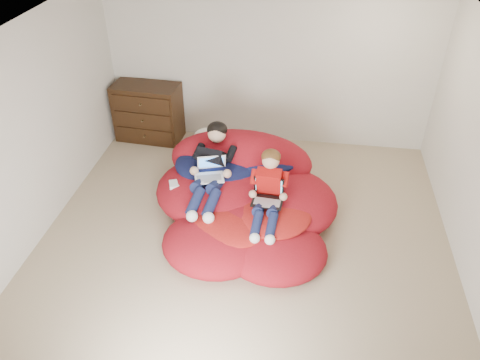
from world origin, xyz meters
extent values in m
cube|color=tan|center=(0.00, 0.00, -0.12)|extent=(5.10, 5.10, 0.25)
cube|color=beige|center=(0.00, 2.51, 1.25)|extent=(5.10, 0.02, 2.50)
cube|color=beige|center=(0.00, -2.51, 1.25)|extent=(5.10, 0.02, 2.50)
cube|color=beige|center=(-2.51, 0.00, 1.25)|extent=(0.02, 5.10, 2.50)
cube|color=silver|center=(0.00, 0.00, 2.51)|extent=(5.10, 5.10, 0.02)
cube|color=black|center=(-1.90, 2.23, 0.47)|extent=(1.08, 0.59, 0.94)
cube|color=black|center=(-1.90, 1.96, 0.19)|extent=(0.93, 0.09, 0.22)
cylinder|color=#4C3F26|center=(-1.90, 1.94, 0.19)|extent=(0.03, 0.06, 0.03)
cube|color=black|center=(-1.90, 1.96, 0.47)|extent=(0.93, 0.09, 0.22)
cylinder|color=#4C3F26|center=(-1.90, 1.94, 0.47)|extent=(0.03, 0.06, 0.03)
cube|color=black|center=(-1.90, 1.96, 0.75)|extent=(0.93, 0.09, 0.22)
cylinder|color=#4C3F26|center=(-1.90, 1.94, 0.75)|extent=(0.03, 0.06, 0.03)
ellipsoid|color=#A3121D|center=(-0.42, 0.65, 0.22)|extent=(1.72, 1.54, 0.62)
ellipsoid|color=#A3121D|center=(0.39, 0.55, 0.20)|extent=(1.50, 1.45, 0.54)
ellipsoid|color=#A3121D|center=(0.03, 0.11, 0.18)|extent=(1.40, 1.12, 0.45)
ellipsoid|color=#A3121D|center=(-0.31, -0.27, 0.14)|extent=(1.29, 1.18, 0.43)
ellipsoid|color=#A3121D|center=(0.40, -0.28, 0.13)|extent=(1.23, 1.12, 0.40)
ellipsoid|color=#A3121D|center=(-0.22, 1.13, 0.40)|extent=(1.98, 0.88, 0.88)
ellipsoid|color=#121842|center=(-0.51, 0.86, 0.48)|extent=(1.12, 0.92, 0.29)
ellipsoid|color=#121842|center=(0.08, 1.04, 0.52)|extent=(1.01, 0.71, 0.24)
ellipsoid|color=#B21C19|center=(0.32, 0.14, 0.34)|extent=(0.97, 0.97, 0.18)
ellipsoid|color=#B21C19|center=(-0.12, -0.06, 0.30)|extent=(1.01, 0.91, 0.18)
ellipsoid|color=beige|center=(-0.70, 1.32, 0.62)|extent=(0.45, 0.29, 0.29)
cube|color=black|center=(-0.51, 0.76, 0.65)|extent=(0.44, 0.56, 0.46)
sphere|color=tan|center=(-0.51, 0.96, 0.91)|extent=(0.24, 0.24, 0.24)
ellipsoid|color=black|center=(-0.51, 0.99, 0.96)|extent=(0.27, 0.25, 0.21)
cylinder|color=#141B3E|center=(-0.61, 0.39, 0.51)|extent=(0.23, 0.41, 0.22)
cylinder|color=#141B3E|center=(-0.61, 0.04, 0.48)|extent=(0.20, 0.40, 0.25)
sphere|color=white|center=(-0.61, -0.15, 0.41)|extent=(0.14, 0.14, 0.14)
cylinder|color=#141B3E|center=(-0.41, 0.39, 0.51)|extent=(0.23, 0.41, 0.22)
cylinder|color=#141B3E|center=(-0.41, 0.04, 0.48)|extent=(0.20, 0.40, 0.25)
sphere|color=white|center=(-0.41, -0.15, 0.41)|extent=(0.14, 0.14, 0.14)
cube|color=#B3120F|center=(0.25, 0.33, 0.63)|extent=(0.32, 0.29, 0.47)
sphere|color=tan|center=(0.25, 0.39, 0.93)|extent=(0.21, 0.21, 0.21)
ellipsoid|color=#4D3014|center=(0.25, 0.42, 0.97)|extent=(0.23, 0.22, 0.18)
cylinder|color=#141B3E|center=(0.17, 0.11, 0.45)|extent=(0.16, 0.35, 0.19)
cylinder|color=#141B3E|center=(0.17, -0.19, 0.42)|extent=(0.14, 0.33, 0.22)
sphere|color=white|center=(0.17, -0.36, 0.36)|extent=(0.12, 0.12, 0.12)
cylinder|color=#141B3E|center=(0.34, 0.11, 0.45)|extent=(0.16, 0.35, 0.19)
cylinder|color=#141B3E|center=(0.34, -0.19, 0.42)|extent=(0.14, 0.33, 0.22)
sphere|color=white|center=(0.34, -0.36, 0.36)|extent=(0.12, 0.12, 0.12)
cube|color=white|center=(-0.51, 0.40, 0.59)|extent=(0.42, 0.34, 0.01)
cube|color=gray|center=(-0.51, 0.39, 0.60)|extent=(0.33, 0.22, 0.00)
cube|color=white|center=(-0.51, 0.58, 0.71)|extent=(0.37, 0.20, 0.24)
cube|color=#4285E2|center=(-0.51, 0.57, 0.71)|extent=(0.32, 0.17, 0.19)
cube|color=black|center=(0.25, 0.12, 0.51)|extent=(0.38, 0.28, 0.01)
cube|color=gray|center=(0.25, 0.11, 0.52)|extent=(0.32, 0.16, 0.00)
cube|color=black|center=(0.25, 0.27, 0.65)|extent=(0.37, 0.08, 0.25)
cube|color=#4B9AAF|center=(0.25, 0.26, 0.65)|extent=(0.32, 0.06, 0.21)
cube|color=white|center=(-0.96, 0.42, 0.42)|extent=(0.20, 0.20, 0.06)
camera|label=1|loc=(0.59, -4.27, 3.96)|focal=35.00mm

